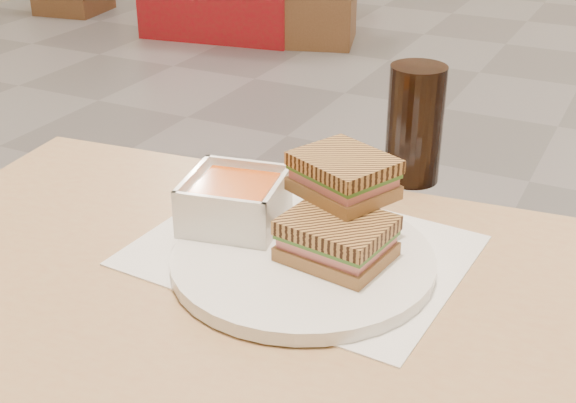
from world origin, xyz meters
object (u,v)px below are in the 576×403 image
at_px(cola_glass, 415,124).
at_px(panini_lower, 337,239).
at_px(soup_bowl, 235,203).
at_px(bg_chair_0r, 317,1).
at_px(plate, 303,260).

bearing_deg(cola_glass, panini_lower, -89.13).
bearing_deg(soup_bowl, cola_glass, 61.25).
distance_m(panini_lower, bg_chair_0r, 3.81).
height_order(plate, soup_bowl, soup_bowl).
relative_size(plate, panini_lower, 2.40).
xyz_separation_m(plate, cola_glass, (0.03, 0.28, 0.07)).
distance_m(plate, soup_bowl, 0.12).
bearing_deg(plate, bg_chair_0r, 114.36).
distance_m(cola_glass, bg_chair_0r, 3.58).
relative_size(cola_glass, bg_chair_0r, 0.30).
relative_size(plate, soup_bowl, 2.26).
height_order(panini_lower, cola_glass, cola_glass).
distance_m(soup_bowl, cola_glass, 0.29).
relative_size(panini_lower, bg_chair_0r, 0.23).
distance_m(plate, panini_lower, 0.05).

